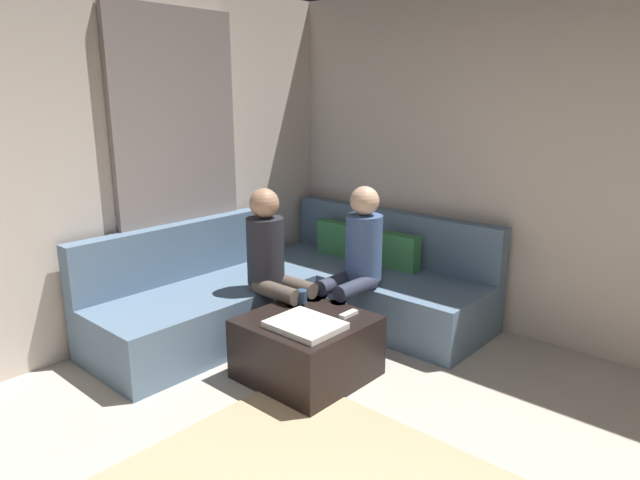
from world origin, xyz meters
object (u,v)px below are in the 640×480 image
(sectional_couch, at_px, (299,292))
(game_remote, at_px, (349,314))
(ottoman, at_px, (307,347))
(person_on_couch_back, at_px, (356,259))
(coffee_mug, at_px, (301,297))
(person_on_couch_side, at_px, (275,262))

(sectional_couch, xyz_separation_m, game_remote, (0.84, -0.39, 0.15))
(ottoman, bearing_deg, person_on_couch_back, 100.10)
(coffee_mug, bearing_deg, game_remote, 5.71)
(sectional_couch, bearing_deg, person_on_couch_side, -70.29)
(game_remote, relative_size, person_on_couch_side, 0.12)
(game_remote, height_order, person_on_couch_back, person_on_couch_back)
(sectional_couch, bearing_deg, game_remote, -25.15)
(sectional_couch, distance_m, game_remote, 0.94)
(sectional_couch, xyz_separation_m, person_on_couch_side, (0.15, -0.41, 0.38))
(sectional_couch, distance_m, ottoman, 0.90)
(ottoman, bearing_deg, sectional_couch, 137.05)
(game_remote, xyz_separation_m, person_on_couch_back, (-0.30, 0.45, 0.23))
(coffee_mug, distance_m, person_on_couch_side, 0.35)
(person_on_couch_back, relative_size, person_on_couch_side, 1.00)
(sectional_couch, bearing_deg, ottoman, -42.95)
(ottoman, relative_size, game_remote, 5.07)
(ottoman, xyz_separation_m, coffee_mug, (-0.22, 0.18, 0.26))
(ottoman, bearing_deg, game_remote, 50.71)
(ottoman, distance_m, person_on_couch_side, 0.71)
(coffee_mug, distance_m, game_remote, 0.40)
(sectional_couch, xyz_separation_m, ottoman, (0.66, -0.61, -0.07))
(person_on_couch_side, bearing_deg, sectional_couch, -160.29)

